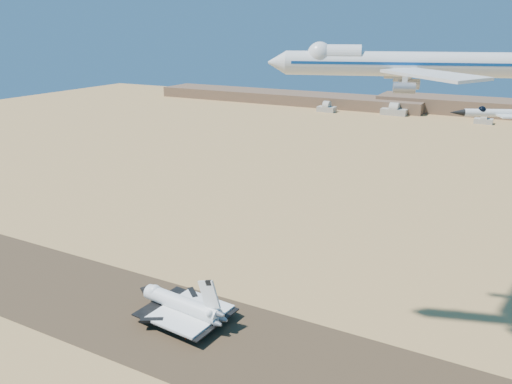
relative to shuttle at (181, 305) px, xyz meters
The scene contains 11 objects.
ground 24.73m from the shuttle, 13.13° to the right, with size 1200.00×1200.00×0.00m, color tan.
runway 24.72m from the shuttle, 13.13° to the right, with size 600.00×50.00×0.06m, color #493924.
ridgeline 529.33m from the shuttle, 80.34° to the left, with size 960.00×90.00×18.00m.
hangars 474.68m from the shuttle, 94.89° to the left, with size 200.50×29.50×30.00m.
shuttle is the anchor object (origin of this frame).
carrier_747 111.10m from the shuttle, 16.84° to the left, with size 85.89×63.93×21.54m.
crew_a 14.51m from the shuttle, 48.74° to the right, with size 0.59×0.39×1.61m, color #DD420D.
crew_b 12.73m from the shuttle, 32.49° to the right, with size 0.81×0.47×1.68m, color #DD420D.
crew_c 12.74m from the shuttle, 34.84° to the right, with size 1.01×0.51×1.72m, color #DD420D.
chase_jet_a 125.19m from the shuttle, 11.99° to the right, with size 15.85×9.45×4.10m.
chase_jet_c 136.39m from the shuttle, 38.91° to the left, with size 15.38×9.11×3.96m.
Camera 1 is at (74.71, -121.42, 101.11)m, focal length 35.00 mm.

